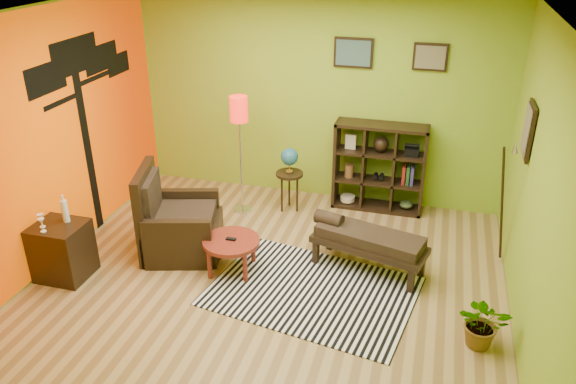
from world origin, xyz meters
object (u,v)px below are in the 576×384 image
(armchair, at_px, (177,227))
(globe_table, at_px, (289,164))
(side_cabinet, at_px, (62,250))
(cube_shelf, at_px, (380,167))
(coffee_table, at_px, (231,244))
(bench, at_px, (366,239))
(potted_plant, at_px, (483,328))
(floor_lamp, at_px, (239,120))

(armchair, distance_m, globe_table, 1.73)
(side_cabinet, bearing_deg, cube_shelf, 39.40)
(coffee_table, relative_size, globe_table, 0.71)
(side_cabinet, bearing_deg, globe_table, 48.07)
(bench, height_order, potted_plant, bench)
(armchair, relative_size, bench, 0.79)
(floor_lamp, xyz_separation_m, potted_plant, (3.03, -1.95, -1.09))
(armchair, distance_m, potted_plant, 3.51)
(coffee_table, relative_size, cube_shelf, 0.53)
(cube_shelf, distance_m, potted_plant, 2.86)
(armchair, xyz_separation_m, globe_table, (0.99, 1.37, 0.35))
(coffee_table, bearing_deg, floor_lamp, 105.02)
(coffee_table, xyz_separation_m, potted_plant, (2.65, -0.56, -0.14))
(coffee_table, distance_m, bench, 1.49)
(armchair, bearing_deg, floor_lamp, 71.60)
(cube_shelf, height_order, potted_plant, cube_shelf)
(side_cabinet, xyz_separation_m, potted_plant, (4.39, 0.03, -0.12))
(armchair, height_order, cube_shelf, cube_shelf)
(armchair, bearing_deg, globe_table, 54.14)
(coffee_table, xyz_separation_m, side_cabinet, (-1.73, -0.59, -0.01))
(coffee_table, bearing_deg, potted_plant, -11.90)
(globe_table, relative_size, bench, 0.66)
(armchair, relative_size, floor_lamp, 0.67)
(cube_shelf, relative_size, bench, 0.89)
(bench, bearing_deg, potted_plant, -38.93)
(floor_lamp, bearing_deg, globe_table, 18.44)
(armchair, bearing_deg, coffee_table, -16.06)
(globe_table, bearing_deg, floor_lamp, -161.56)
(bench, relative_size, potted_plant, 2.65)
(armchair, relative_size, side_cabinet, 1.12)
(coffee_table, distance_m, cube_shelf, 2.42)
(globe_table, relative_size, cube_shelf, 0.74)
(armchair, bearing_deg, potted_plant, -12.85)
(armchair, height_order, potted_plant, armchair)
(floor_lamp, height_order, potted_plant, floor_lamp)
(side_cabinet, xyz_separation_m, cube_shelf, (3.11, 2.56, 0.28))
(coffee_table, distance_m, globe_table, 1.65)
(side_cabinet, distance_m, cube_shelf, 4.04)
(floor_lamp, relative_size, potted_plant, 3.14)
(side_cabinet, distance_m, floor_lamp, 2.59)
(coffee_table, height_order, cube_shelf, cube_shelf)
(floor_lamp, bearing_deg, armchair, -108.40)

